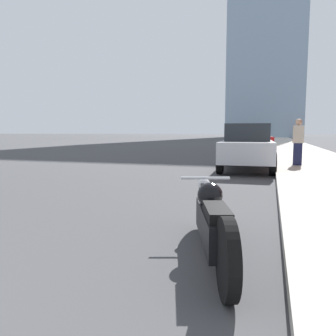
% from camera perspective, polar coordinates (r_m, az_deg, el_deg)
% --- Properties ---
extents(sidewalk, '(3.36, 240.00, 0.15)m').
position_cam_1_polar(sidewalk, '(39.41, 20.16, 4.10)').
color(sidewalk, '#B2ADA3').
rests_on(sidewalk, ground_plane).
extents(distant_tower, '(17.33, 17.33, 56.44)m').
position_cam_1_polar(distant_tower, '(90.26, 16.95, 23.37)').
color(distant_tower, '#8CA5BC').
rests_on(distant_tower, ground_plane).
extents(motorcycle, '(0.93, 2.33, 0.76)m').
position_cam_1_polar(motorcycle, '(3.53, 7.75, -9.14)').
color(motorcycle, black).
rests_on(motorcycle, ground_plane).
extents(parked_car_silver, '(1.95, 4.44, 1.60)m').
position_cam_1_polar(parked_car_silver, '(11.78, 13.66, 3.67)').
color(parked_car_silver, '#BCBCC1').
rests_on(parked_car_silver, ground_plane).
extents(parked_car_red, '(2.18, 4.40, 1.62)m').
position_cam_1_polar(parked_car_red, '(22.73, 15.24, 4.78)').
color(parked_car_red, red).
rests_on(parked_car_red, ground_plane).
extents(parked_car_yellow, '(1.95, 3.93, 1.73)m').
position_cam_1_polar(parked_car_yellow, '(33.67, 15.54, 5.28)').
color(parked_car_yellow, gold).
rests_on(parked_car_yellow, ground_plane).
extents(parked_car_blue, '(2.01, 3.88, 1.59)m').
position_cam_1_polar(parked_car_blue, '(43.95, 16.14, 5.37)').
color(parked_car_blue, '#1E3899').
rests_on(parked_car_blue, ground_plane).
extents(pedestrian, '(0.36, 0.23, 1.63)m').
position_cam_1_polar(pedestrian, '(12.48, 21.71, 4.29)').
color(pedestrian, '#1E2347').
rests_on(pedestrian, sidewalk).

